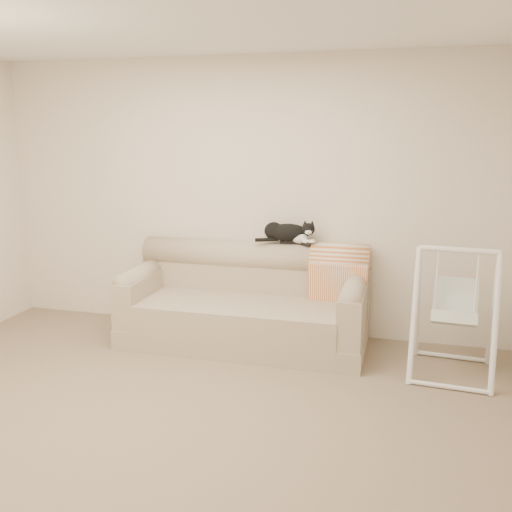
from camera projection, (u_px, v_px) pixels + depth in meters
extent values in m
plane|color=brown|center=(169.00, 424.00, 3.82)|extent=(5.00, 5.00, 0.00)
cube|color=beige|center=(248.00, 197.00, 5.43)|extent=(5.00, 0.04, 2.60)
cube|color=white|center=(154.00, 11.00, 3.26)|extent=(5.00, 4.00, 0.02)
cube|color=tan|center=(243.00, 335.00, 5.22)|extent=(2.20, 0.90, 0.18)
cube|color=tan|center=(240.00, 317.00, 5.07)|extent=(1.80, 0.68, 0.24)
cube|color=tan|center=(253.00, 289.00, 5.47)|extent=(2.20, 0.22, 0.50)
cylinder|color=tan|center=(253.00, 256.00, 5.40)|extent=(2.16, 0.28, 0.28)
cube|color=tan|center=(143.00, 296.00, 5.41)|extent=(0.20, 0.88, 0.42)
cylinder|color=tan|center=(142.00, 274.00, 5.36)|extent=(0.18, 0.84, 0.18)
cube|color=tan|center=(353.00, 312.00, 4.91)|extent=(0.20, 0.88, 0.42)
cylinder|color=tan|center=(354.00, 289.00, 4.87)|extent=(0.18, 0.84, 0.18)
cube|color=black|center=(290.00, 242.00, 5.28)|extent=(0.19, 0.08, 0.02)
cube|color=gray|center=(290.00, 241.00, 5.28)|extent=(0.11, 0.05, 0.01)
cube|color=black|center=(304.00, 244.00, 5.23)|extent=(0.17, 0.13, 0.02)
ellipsoid|color=black|center=(288.00, 233.00, 5.26)|extent=(0.40, 0.21, 0.16)
ellipsoid|color=black|center=(274.00, 231.00, 5.29)|extent=(0.19, 0.18, 0.16)
ellipsoid|color=white|center=(299.00, 237.00, 5.22)|extent=(0.16, 0.11, 0.11)
ellipsoid|color=black|center=(308.00, 229.00, 5.18)|extent=(0.13, 0.13, 0.11)
ellipsoid|color=white|center=(308.00, 232.00, 5.14)|extent=(0.07, 0.06, 0.05)
sphere|color=#BF7272|center=(308.00, 232.00, 5.12)|extent=(0.01, 0.01, 0.01)
cone|color=black|center=(305.00, 223.00, 5.19)|extent=(0.06, 0.07, 0.06)
cone|color=black|center=(312.00, 223.00, 5.17)|extent=(0.06, 0.06, 0.06)
sphere|color=#B7782B|center=(306.00, 229.00, 5.14)|extent=(0.02, 0.02, 0.02)
sphere|color=#B7782B|center=(310.00, 229.00, 5.13)|extent=(0.02, 0.02, 0.02)
ellipsoid|color=white|center=(306.00, 241.00, 5.18)|extent=(0.08, 0.10, 0.03)
ellipsoid|color=white|center=(312.00, 241.00, 5.17)|extent=(0.08, 0.10, 0.03)
cylinder|color=black|center=(267.00, 240.00, 5.25)|extent=(0.21, 0.12, 0.03)
cylinder|color=#C7672A|center=(340.00, 261.00, 5.19)|extent=(0.52, 0.33, 0.33)
cube|color=#C7672A|center=(337.00, 287.00, 5.08)|extent=(0.52, 0.09, 0.42)
cylinder|color=white|center=(414.00, 315.00, 4.45)|extent=(0.08, 0.36, 1.03)
cylinder|color=white|center=(417.00, 304.00, 4.75)|extent=(0.08, 0.36, 1.03)
cylinder|color=white|center=(495.00, 324.00, 4.26)|extent=(0.08, 0.36, 1.03)
cylinder|color=white|center=(493.00, 311.00, 4.55)|extent=(0.08, 0.36, 1.03)
cylinder|color=white|center=(459.00, 250.00, 4.39)|extent=(0.59, 0.09, 0.05)
cylinder|color=white|center=(449.00, 387.00, 4.32)|extent=(0.59, 0.09, 0.04)
cylinder|color=white|center=(451.00, 356.00, 4.90)|extent=(0.59, 0.09, 0.04)
cube|color=white|center=(454.00, 319.00, 4.48)|extent=(0.36, 0.33, 0.19)
cube|color=white|center=(456.00, 295.00, 4.57)|extent=(0.35, 0.18, 0.27)
cylinder|color=white|center=(437.00, 279.00, 4.49)|extent=(0.02, 0.02, 0.49)
cylinder|color=white|center=(477.00, 282.00, 4.40)|extent=(0.02, 0.02, 0.49)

